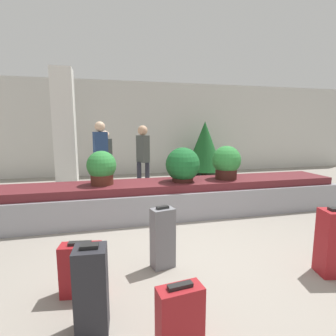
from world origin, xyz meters
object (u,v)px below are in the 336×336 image
suitcase_0 (91,290)px  suitcase_4 (334,242)px  suitcase_1 (81,269)px  suitcase_2 (163,238)px  pillar (65,129)px  decorated_tree (205,146)px  suitcase_3 (180,315)px  traveler_1 (143,154)px  potted_plant_2 (183,166)px  potted_plant_1 (102,168)px  traveler_2 (106,154)px  potted_plant_0 (226,162)px  traveler_0 (101,151)px

suitcase_0 → suitcase_4: size_ratio=0.96×
suitcase_1 → suitcase_2: size_ratio=0.74×
pillar → decorated_tree: 4.45m
suitcase_2 → suitcase_3: 1.12m
traveler_1 → suitcase_0: bearing=141.0°
suitcase_1 → traveler_1: (1.16, 3.73, 0.75)m
potted_plant_2 → decorated_tree: 4.26m
decorated_tree → potted_plant_2: bearing=-116.9°
traveler_1 → decorated_tree: bearing=-73.8°
suitcase_1 → traveler_1: 3.97m
suitcase_0 → suitcase_2: bearing=51.9°
suitcase_2 → traveler_1: traveler_1 is taller
potted_plant_1 → decorated_tree: bearing=47.8°
suitcase_1 → potted_plant_1: bearing=92.8°
traveler_2 → decorated_tree: (3.29, 1.08, 0.10)m
suitcase_2 → potted_plant_1: (-0.68, 1.84, 0.58)m
pillar → potted_plant_1: pillar is taller
suitcase_0 → suitcase_3: suitcase_0 is taller
suitcase_1 → potted_plant_2: potted_plant_2 is taller
suitcase_1 → potted_plant_0: potted_plant_0 is taller
pillar → suitcase_0: (0.90, -5.73, -1.24)m
suitcase_0 → traveler_0: traveler_0 is taller
suitcase_3 → decorated_tree: decorated_tree is taller
traveler_2 → traveler_0: bearing=64.3°
traveler_0 → traveler_1: traveler_0 is taller
suitcase_1 → suitcase_4: 2.70m
suitcase_4 → potted_plant_2: potted_plant_2 is taller
suitcase_1 → pillar: bearing=106.6°
suitcase_0 → traveler_0: size_ratio=0.42×
traveler_2 → suitcase_1: bearing=70.4°
suitcase_4 → traveler_2: size_ratio=0.50×
decorated_tree → suitcase_4: bearing=-98.3°
suitcase_2 → suitcase_3: suitcase_2 is taller
suitcase_0 → potted_plant_0: (2.42, 2.63, 0.60)m
suitcase_2 → suitcase_4: size_ratio=0.96×
potted_plant_2 → traveler_1: traveler_1 is taller
suitcase_4 → traveler_0: traveler_0 is taller
potted_plant_1 → suitcase_4: bearing=-44.4°
suitcase_3 → traveler_0: (-0.60, 4.89, 0.85)m
potted_plant_1 → traveler_0: traveler_0 is taller
suitcase_0 → traveler_1: traveler_1 is taller
potted_plant_0 → potted_plant_2: potted_plant_0 is taller
suitcase_2 → potted_plant_1: size_ratio=1.24×
decorated_tree → potted_plant_0: bearing=-105.4°
suitcase_2 → potted_plant_0: (1.66, 1.80, 0.60)m
suitcase_3 → traveler_2: size_ratio=0.31×
suitcase_4 → traveler_1: size_ratio=0.46×
suitcase_3 → traveler_0: bearing=90.0°
potted_plant_1 → traveler_2: size_ratio=0.38×
suitcase_4 → decorated_tree: bearing=94.1°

